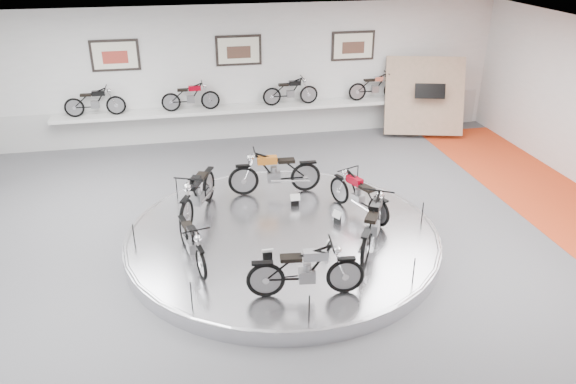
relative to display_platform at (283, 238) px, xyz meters
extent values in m
plane|color=#4F4F52|center=(0.00, -0.30, -0.15)|extent=(16.00, 16.00, 0.00)
plane|color=white|center=(0.00, -0.30, 3.85)|extent=(16.00, 16.00, 0.00)
plane|color=silver|center=(0.00, 6.70, 1.85)|extent=(16.00, 0.00, 16.00)
cube|color=#BCBCBA|center=(0.00, 6.68, 0.40)|extent=(15.68, 0.04, 1.10)
cylinder|color=silver|center=(0.00, 0.00, 0.00)|extent=(6.40, 6.40, 0.30)
torus|color=#B2B2BA|center=(0.00, 0.00, 0.12)|extent=(6.40, 6.40, 0.10)
cube|color=silver|center=(0.00, 6.40, 0.85)|extent=(11.00, 0.55, 0.10)
cube|color=silver|center=(-3.50, 6.66, 2.55)|extent=(1.35, 0.06, 0.88)
cube|color=silver|center=(0.00, 6.66, 2.55)|extent=(1.35, 0.06, 0.88)
cube|color=silver|center=(3.50, 6.66, 2.55)|extent=(1.35, 0.06, 0.88)
cube|color=tan|center=(5.60, 5.80, 1.10)|extent=(2.56, 1.52, 2.30)
camera|label=1|loc=(-1.91, -9.91, 5.84)|focal=35.00mm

